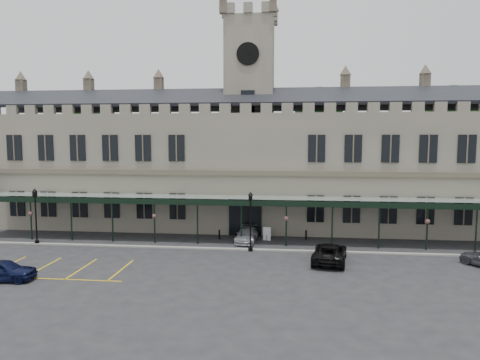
# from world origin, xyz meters

# --- Properties ---
(ground) EXTENTS (140.00, 140.00, 0.00)m
(ground) POSITION_xyz_m (0.00, 0.00, 0.00)
(ground) COLOR #242426
(station_building) EXTENTS (60.00, 10.36, 17.30)m
(station_building) POSITION_xyz_m (0.00, 15.91, 6.47)
(station_building) COLOR #6E695C
(station_building) RESTS_ON ground
(clock_tower) EXTENTS (5.60, 5.60, 24.80)m
(clock_tower) POSITION_xyz_m (0.00, 16.00, 13.11)
(clock_tower) COLOR #6E695C
(clock_tower) RESTS_ON ground
(canopy) EXTENTS (50.00, 4.10, 4.30)m
(canopy) POSITION_xyz_m (0.00, 7.46, 2.40)
(canopy) COLOR #8C9E93
(canopy) RESTS_ON ground
(kerb) EXTENTS (60.00, 0.40, 0.12)m
(kerb) POSITION_xyz_m (0.00, 5.50, 0.06)
(kerb) COLOR gray
(kerb) RESTS_ON ground
(parking_markings) EXTENTS (16.00, 6.00, 0.01)m
(parking_markings) POSITION_xyz_m (-14.00, -1.50, 0.00)
(parking_markings) COLOR gold
(parking_markings) RESTS_ON ground
(tree_behind_left) EXTENTS (6.00, 6.00, 16.00)m
(tree_behind_left) POSITION_xyz_m (-22.00, 25.00, 12.81)
(tree_behind_left) COLOR #332314
(tree_behind_left) RESTS_ON ground
(tree_behind_mid) EXTENTS (6.00, 6.00, 16.00)m
(tree_behind_mid) POSITION_xyz_m (8.00, 25.00, 12.81)
(tree_behind_mid) COLOR #332314
(tree_behind_mid) RESTS_ON ground
(tree_behind_right) EXTENTS (6.00, 6.00, 16.00)m
(tree_behind_right) POSITION_xyz_m (24.00, 25.00, 12.81)
(tree_behind_right) COLOR #332314
(tree_behind_right) RESTS_ON ground
(lamp_post_left) EXTENTS (0.48, 0.48, 5.12)m
(lamp_post_left) POSITION_xyz_m (-18.46, 5.53, 3.03)
(lamp_post_left) COLOR black
(lamp_post_left) RESTS_ON ground
(lamp_post_mid) EXTENTS (0.48, 0.48, 5.11)m
(lamp_post_mid) POSITION_xyz_m (0.98, 5.22, 3.03)
(lamp_post_mid) COLOR black
(lamp_post_mid) RESTS_ON ground
(sign_board) EXTENTS (0.73, 0.20, 1.26)m
(sign_board) POSITION_xyz_m (2.20, 9.15, 0.61)
(sign_board) COLOR black
(sign_board) RESTS_ON ground
(bollard_left) EXTENTS (0.16, 0.16, 0.90)m
(bollard_left) POSITION_xyz_m (-2.32, 9.19, 0.45)
(bollard_left) COLOR black
(bollard_left) RESTS_ON ground
(bollard_right) EXTENTS (0.16, 0.16, 0.90)m
(bollard_right) POSITION_xyz_m (5.88, 9.89, 0.45)
(bollard_right) COLOR black
(bollard_right) RESTS_ON ground
(car_left_a) EXTENTS (4.42, 2.17, 1.45)m
(car_left_a) POSITION_xyz_m (-15.00, -4.10, 0.72)
(car_left_a) COLOR black
(car_left_a) RESTS_ON ground
(car_taxi) EXTENTS (2.04, 4.45, 1.26)m
(car_taxi) POSITION_xyz_m (0.35, 8.55, 0.63)
(car_taxi) COLOR #A5A8AD
(car_taxi) RESTS_ON ground
(car_van) EXTENTS (3.29, 5.64, 1.47)m
(car_van) POSITION_xyz_m (7.35, 2.67, 0.74)
(car_van) COLOR black
(car_van) RESTS_ON ground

